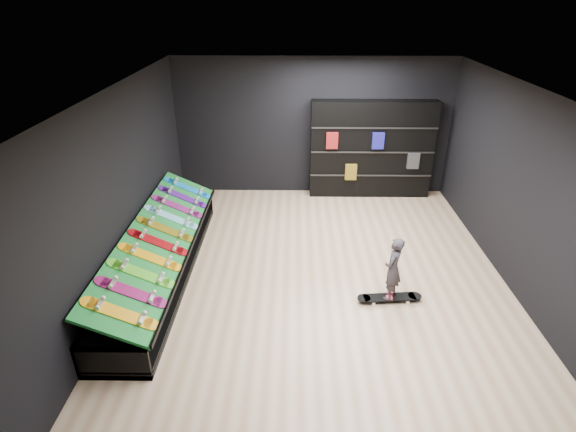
{
  "coord_description": "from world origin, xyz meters",
  "views": [
    {
      "loc": [
        -0.41,
        -6.14,
        4.22
      ],
      "look_at": [
        -0.5,
        0.2,
        1.0
      ],
      "focal_mm": 28.0,
      "sensor_mm": 36.0,
      "label": 1
    }
  ],
  "objects_px": {
    "display_rack": "(162,262)",
    "back_shelving": "(371,150)",
    "floor_skateboard": "(389,299)",
    "child": "(392,280)"
  },
  "relations": [
    {
      "from": "floor_skateboard",
      "to": "child",
      "type": "distance_m",
      "value": 0.35
    },
    {
      "from": "floor_skateboard",
      "to": "child",
      "type": "bearing_deg",
      "value": 0.0
    },
    {
      "from": "display_rack",
      "to": "back_shelving",
      "type": "distance_m",
      "value": 5.14
    },
    {
      "from": "floor_skateboard",
      "to": "child",
      "type": "xyz_separation_m",
      "value": [
        0.0,
        0.0,
        0.35
      ]
    },
    {
      "from": "back_shelving",
      "to": "floor_skateboard",
      "type": "bearing_deg",
      "value": -93.55
    },
    {
      "from": "child",
      "to": "display_rack",
      "type": "bearing_deg",
      "value": -71.51
    },
    {
      "from": "display_rack",
      "to": "child",
      "type": "height_order",
      "value": "child"
    },
    {
      "from": "back_shelving",
      "to": "display_rack",
      "type": "bearing_deg",
      "value": -139.13
    },
    {
      "from": "back_shelving",
      "to": "floor_skateboard",
      "type": "relative_size",
      "value": 2.72
    },
    {
      "from": "floor_skateboard",
      "to": "child",
      "type": "height_order",
      "value": "child"
    }
  ]
}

